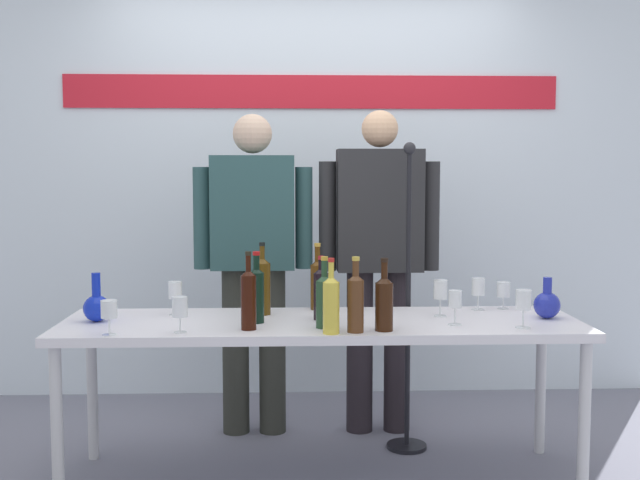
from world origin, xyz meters
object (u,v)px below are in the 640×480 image
object	(u,v)px
wine_bottle_4	(324,299)
wine_glass_left_1	(180,308)
wine_bottle_1	(257,292)
wine_glass_left_0	(175,291)
presenter_right	(379,249)
wine_bottle_2	(384,301)
wine_bottle_3	(317,282)
wine_glass_left_2	(109,310)
decanter_blue_right	(547,304)
presenter_left	(253,252)
wine_glass_right_4	(455,300)
wine_bottle_7	(356,300)
wine_glass_right_3	(478,287)
wine_glass_right_1	(440,290)
wine_bottle_8	(322,292)
wine_glass_right_0	(523,301)
wine_bottle_5	(331,303)
microphone_stand	(408,348)
wine_bottle_6	(262,284)
decanter_blue_left	(97,306)
wine_bottle_0	(248,298)
wine_glass_right_2	(503,290)
display_table	(321,333)

from	to	relation	value
wine_bottle_4	wine_glass_left_1	world-z (taller)	wine_bottle_4
wine_bottle_1	wine_glass_left_0	size ratio (longest dim) A/B	2.00
presenter_right	wine_glass_left_1	xyz separation A→B (m)	(-0.92, -0.89, -0.15)
wine_bottle_2	wine_bottle_1	bearing A→B (deg)	160.38
wine_bottle_3	wine_glass_left_2	distance (m)	1.03
decanter_blue_right	presenter_left	distance (m)	1.50
wine_glass_right_4	wine_bottle_7	bearing A→B (deg)	-162.46
presenter_right	wine_bottle_4	xyz separation A→B (m)	(-0.32, -0.81, -0.13)
wine_glass_right_3	wine_glass_right_4	world-z (taller)	wine_glass_right_3
presenter_left	wine_glass_right_1	xyz separation A→B (m)	(0.88, -0.57, -0.12)
decanter_blue_right	wine_bottle_2	bearing A→B (deg)	-162.26
presenter_left	wine_bottle_7	xyz separation A→B (m)	(0.46, -0.91, -0.11)
wine_bottle_3	presenter_left	bearing A→B (deg)	131.15
wine_bottle_8	wine_glass_right_0	xyz separation A→B (m)	(0.84, -0.22, -0.01)
wine_glass_right_0	wine_bottle_3	bearing A→B (deg)	150.82
wine_bottle_4	presenter_right	bearing A→B (deg)	68.21
wine_bottle_2	wine_bottle_5	size ratio (longest dim) A/B	0.98
wine_glass_left_2	wine_bottle_3	bearing A→B (deg)	32.85
wine_bottle_7	wine_bottle_5	bearing A→B (deg)	-166.95
wine_bottle_3	microphone_stand	world-z (taller)	microphone_stand
decanter_blue_right	wine_glass_right_4	world-z (taller)	decanter_blue_right
presenter_right	wine_glass_left_2	xyz separation A→B (m)	(-1.20, -0.93, -0.15)
decanter_blue_right	presenter_right	size ratio (longest dim) A/B	0.11
wine_bottle_2	microphone_stand	distance (m)	0.72
wine_bottle_1	wine_glass_left_2	distance (m)	0.63
wine_bottle_8	wine_glass_right_1	distance (m)	0.55
wine_bottle_6	wine_glass_left_1	distance (m)	0.51
wine_glass_left_2	microphone_stand	distance (m)	1.50
wine_bottle_4	microphone_stand	distance (m)	0.77
decanter_blue_left	microphone_stand	distance (m)	1.50
wine_bottle_0	wine_bottle_8	size ratio (longest dim) A/B	1.15
wine_bottle_4	wine_glass_right_4	size ratio (longest dim) A/B	2.03
wine_bottle_6	wine_glass_right_2	world-z (taller)	wine_bottle_6
wine_bottle_6	wine_bottle_5	bearing A→B (deg)	-56.09
wine_bottle_4	wine_bottle_7	bearing A→B (deg)	-38.23
decanter_blue_left	wine_glass_left_2	distance (m)	0.32
wine_bottle_5	wine_glass_right_1	xyz separation A→B (m)	(0.52, 0.36, -0.01)
wine_glass_right_1	presenter_left	bearing A→B (deg)	147.11
wine_glass_left_2	wine_glass_right_3	bearing A→B (deg)	17.54
decanter_blue_right	wine_glass_right_1	world-z (taller)	decanter_blue_right
wine_glass_left_1	wine_glass_right_4	size ratio (longest dim) A/B	0.99
decanter_blue_left	wine_bottle_2	xyz separation A→B (m)	(1.24, -0.25, 0.06)
presenter_left	presenter_right	distance (m)	0.66
display_table	presenter_left	size ratio (longest dim) A/B	1.37
wine_glass_right_1	wine_glass_right_2	bearing A→B (deg)	27.60
display_table	presenter_left	xyz separation A→B (m)	(-0.33, 0.65, 0.30)
wine_bottle_1	wine_glass_right_3	distance (m)	1.08
wine_bottle_8	wine_glass_left_2	distance (m)	0.92
wine_glass_right_2	wine_glass_right_3	distance (m)	0.13
display_table	wine_bottle_7	size ratio (longest dim) A/B	7.35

